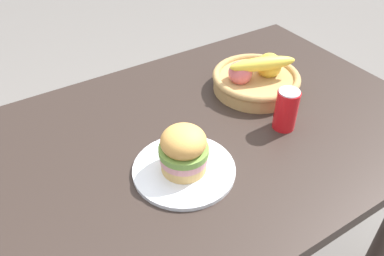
{
  "coord_description": "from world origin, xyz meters",
  "views": [
    {
      "loc": [
        -0.48,
        -0.72,
        1.47
      ],
      "look_at": [
        -0.05,
        -0.03,
        0.81
      ],
      "focal_mm": 36.04,
      "sensor_mm": 36.0,
      "label": 1
    }
  ],
  "objects": [
    {
      "name": "dining_table",
      "position": [
        0.0,
        0.0,
        0.65
      ],
      "size": [
        1.4,
        0.9,
        0.75
      ],
      "color": "#2D231E",
      "rests_on": "ground_plane"
    },
    {
      "name": "plate",
      "position": [
        -0.12,
        -0.11,
        0.76
      ],
      "size": [
        0.27,
        0.27,
        0.01
      ],
      "primitive_type": "cylinder",
      "color": "white",
      "rests_on": "dining_table"
    },
    {
      "name": "sandwich",
      "position": [
        -0.12,
        -0.11,
        0.82
      ],
      "size": [
        0.13,
        0.13,
        0.13
      ],
      "color": "#DBAD60",
      "rests_on": "plate"
    },
    {
      "name": "soda_can",
      "position": [
        0.22,
        -0.11,
        0.81
      ],
      "size": [
        0.07,
        0.07,
        0.13
      ],
      "color": "red",
      "rests_on": "dining_table"
    },
    {
      "name": "fruit_basket",
      "position": [
        0.28,
        0.09,
        0.79
      ],
      "size": [
        0.29,
        0.29,
        0.14
      ],
      "color": "tan",
      "rests_on": "dining_table"
    }
  ]
}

